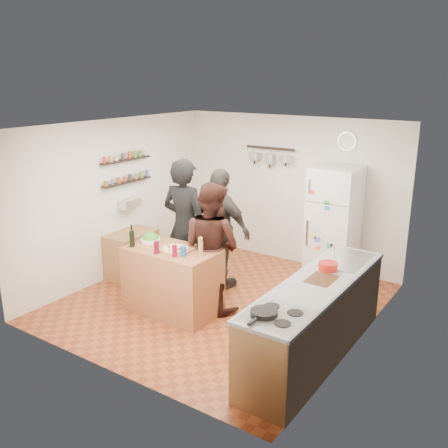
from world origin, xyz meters
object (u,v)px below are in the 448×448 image
Objects in this scene: person_left at (185,227)px; wall_clock at (347,141)px; skillet at (264,313)px; red_bowl at (328,266)px; salad_bowl at (150,240)px; counter_run at (315,320)px; prep_island at (172,280)px; person_back at (220,230)px; fridge at (334,224)px; salt_canister at (183,251)px; side_table at (132,254)px; pepper_mill at (201,247)px; person_center at (212,246)px; wine_bottle at (132,239)px.

wall_clock is at bearing -130.63° from person_left.
person_left is 7.56× the size of skillet.
red_bowl is 2.61m from wall_clock.
counter_run is (2.50, -0.01, -0.49)m from salad_bowl.
salad_bowl is at bearing 173.21° from prep_island.
person_back is 1.80m from fridge.
salt_canister is 1.91m from side_table.
skillet is 3.75m from side_table.
red_bowl is at bearing 172.86° from person_left.
person_center is (-0.09, 0.37, -0.11)m from pepper_mill.
person_left is 0.77× the size of counter_run.
prep_island is 1.56× the size of side_table.
person_left is 2.83m from wall_clock.
person_back reaches higher than counter_run.
red_bowl is at bearing 12.33° from prep_island.
fridge reaches higher than counter_run.
person_center is at bearing -6.37° from side_table.
salad_bowl is 1.12m from person_back.
salad_bowl is 0.87m from pepper_mill.
fridge is 6.00× the size of wall_clock.
person_back is 0.70× the size of counter_run.
wall_clock is (1.27, 1.61, 1.23)m from person_back.
red_bowl is (0.05, 1.43, 0.02)m from skillet.
side_table is at bearing 162.71° from pepper_mill.
wall_clock is at bearing 107.48° from red_bowl.
pepper_mill is 0.11× the size of person_back.
fridge is (0.97, 1.92, 0.01)m from person_center.
wall_clock is (0.00, 0.33, 1.25)m from fridge.
person_back is 1.02× the size of fridge.
person_back reaches higher than pepper_mill.
red_bowl is (1.67, 0.02, 0.07)m from person_center.
person_left is 2.34m from fridge.
fridge reaches higher than skillet.
side_table is (-2.69, -2.05, -1.78)m from wall_clock.
person_left reaches higher than salt_canister.
person_left is 1.13× the size of person_center.
pepper_mill is at bearing 109.94° from person_center.
prep_island is 1.16m from person_back.
person_center is 5.96× the size of wall_clock.
side_table is at bearing 156.16° from salt_canister.
fridge is (1.83, 2.56, -0.12)m from wine_bottle.
red_bowl reaches higher than counter_run.
wall_clock is (1.33, 2.67, 1.69)m from prep_island.
salt_canister is 1.82m from red_bowl.
wine_bottle is at bearing -164.13° from pepper_mill.
person_left is 2.53× the size of side_table.
salt_canister is 0.56× the size of red_bowl.
person_left is at bearing 75.07° from salad_bowl.
salt_canister is 3.20m from wall_clock.
person_back is at bearing 86.41° from prep_island.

